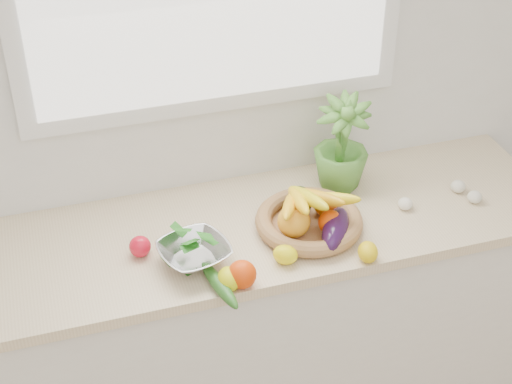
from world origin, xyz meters
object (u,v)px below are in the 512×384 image
object	(u,v)px
eggplant	(336,229)
potted_herb	(341,143)
cucumber	(219,285)
colander_with_spinach	(194,249)
fruit_basket	(308,216)
apple	(140,246)

from	to	relation	value
eggplant	potted_herb	size ratio (longest dim) A/B	0.63
cucumber	potted_herb	distance (m)	0.72
eggplant	colander_with_spinach	bearing A→B (deg)	177.87
eggplant	fruit_basket	world-z (taller)	fruit_basket
eggplant	fruit_basket	xyz separation A→B (m)	(-0.06, 0.08, 0.01)
potted_herb	colander_with_spinach	world-z (taller)	potted_herb
eggplant	potted_herb	world-z (taller)	potted_herb
apple	eggplant	xyz separation A→B (m)	(0.62, -0.11, 0.01)
potted_herb	colander_with_spinach	xyz separation A→B (m)	(-0.60, -0.28, -0.12)
potted_herb	apple	bearing A→B (deg)	-166.24
cucumber	potted_herb	size ratio (longest dim) A/B	0.68
eggplant	cucumber	size ratio (longest dim) A/B	0.93
eggplant	cucumber	xyz separation A→B (m)	(-0.43, -0.13, -0.02)
cucumber	colander_with_spinach	world-z (taller)	colander_with_spinach
colander_with_spinach	cucumber	bearing A→B (deg)	-73.54
cucumber	colander_with_spinach	size ratio (longest dim) A/B	0.89
colander_with_spinach	fruit_basket	bearing A→B (deg)	9.07
apple	eggplant	bearing A→B (deg)	-9.98
eggplant	cucumber	world-z (taller)	eggplant
apple	fruit_basket	world-z (taller)	fruit_basket
cucumber	fruit_basket	distance (m)	0.42
eggplant	fruit_basket	distance (m)	0.10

